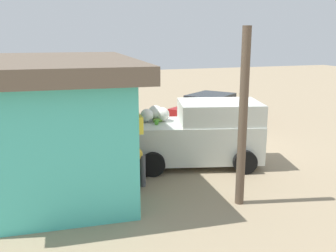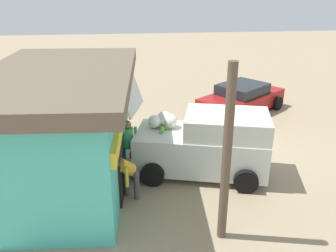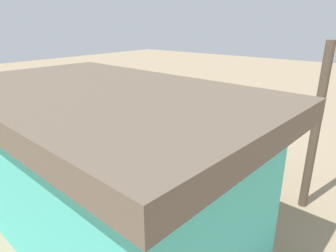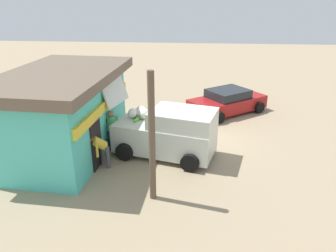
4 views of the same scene
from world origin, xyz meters
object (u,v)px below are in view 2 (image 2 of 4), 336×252
object	(u,v)px
parked_sedan	(242,99)
storefront_bar	(63,127)
vendor_standing	(128,143)
customer_bending	(126,172)
paint_bucket	(165,141)
unloaded_banana_pile	(116,160)
delivery_van	(205,143)

from	to	relation	value
parked_sedan	storefront_bar	bearing A→B (deg)	127.38
parked_sedan	vendor_standing	distance (m)	7.07
customer_bending	vendor_standing	bearing A→B (deg)	-2.92
customer_bending	paint_bucket	distance (m)	3.55
unloaded_banana_pile	parked_sedan	bearing A→B (deg)	-50.59
parked_sedan	paint_bucket	world-z (taller)	parked_sedan
customer_bending	storefront_bar	bearing A→B (deg)	53.42
delivery_van	paint_bucket	size ratio (longest dim) A/B	11.90
parked_sedan	vendor_standing	xyz separation A→B (m)	(-4.96, 5.02, 0.39)
parked_sedan	vendor_standing	bearing A→B (deg)	134.62
vendor_standing	unloaded_banana_pile	xyz separation A→B (m)	(0.50, 0.40, -0.80)
parked_sedan	unloaded_banana_pile	size ratio (longest dim) A/B	5.22
vendor_standing	customer_bending	size ratio (longest dim) A/B	1.23
storefront_bar	unloaded_banana_pile	distance (m)	2.15
delivery_van	customer_bending	distance (m)	2.68
delivery_van	parked_sedan	world-z (taller)	delivery_van
delivery_van	customer_bending	bearing A→B (deg)	118.58
unloaded_banana_pile	storefront_bar	bearing A→B (deg)	118.08
parked_sedan	unloaded_banana_pile	distance (m)	7.03
delivery_van	unloaded_banana_pile	size ratio (longest dim) A/B	5.35
customer_bending	paint_bucket	world-z (taller)	customer_bending
storefront_bar	delivery_van	bearing A→B (deg)	-89.54
customer_bending	parked_sedan	bearing A→B (deg)	-38.43
delivery_van	parked_sedan	xyz separation A→B (m)	(5.15, -2.75, -0.36)
storefront_bar	customer_bending	size ratio (longest dim) A/B	4.86
parked_sedan	paint_bucket	bearing A→B (deg)	130.52
storefront_bar	unloaded_banana_pile	xyz separation A→B (m)	(0.73, -1.36, -1.50)
delivery_van	paint_bucket	world-z (taller)	delivery_van
unloaded_banana_pile	paint_bucket	size ratio (longest dim) A/B	2.22
storefront_bar	customer_bending	world-z (taller)	storefront_bar
storefront_bar	unloaded_banana_pile	world-z (taller)	storefront_bar
storefront_bar	delivery_van	size ratio (longest dim) A/B	1.50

